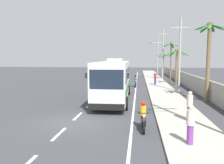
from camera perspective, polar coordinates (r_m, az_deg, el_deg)
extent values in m
plane|color=#3A3A3F|center=(14.08, -10.31, -10.06)|extent=(160.00, 160.00, 0.00)
cube|color=#A8A399|center=(23.38, 13.57, -3.45)|extent=(3.20, 90.00, 0.14)
cube|color=white|center=(12.08, -13.50, -12.88)|extent=(0.16, 2.00, 0.01)
cube|color=white|center=(15.31, -8.81, -8.68)|extent=(0.16, 2.00, 0.01)
cube|color=white|center=(18.67, -5.84, -5.94)|extent=(0.16, 2.00, 0.01)
cube|color=white|center=(22.08, -3.80, -4.03)|extent=(0.16, 2.00, 0.01)
cube|color=white|center=(25.54, -2.32, -2.63)|extent=(0.16, 2.00, 0.01)
cube|color=white|center=(29.02, -1.19, -1.56)|extent=(0.16, 2.00, 0.01)
cube|color=white|center=(32.51, -0.30, -0.72)|extent=(0.16, 2.00, 0.01)
cube|color=white|center=(36.02, 0.41, -0.05)|extent=(0.16, 2.00, 0.01)
cube|color=white|center=(39.54, 1.00, 0.51)|extent=(0.16, 2.00, 0.01)
cube|color=white|center=(43.06, 1.49, 0.97)|extent=(0.16, 2.00, 0.01)
cube|color=white|center=(46.59, 1.90, 1.37)|extent=(0.16, 2.00, 0.01)
cube|color=white|center=(50.12, 2.26, 1.71)|extent=(0.16, 2.00, 0.01)
cube|color=white|center=(53.66, 2.57, 2.00)|extent=(0.16, 2.00, 0.01)
cube|color=white|center=(57.19, 2.84, 2.26)|extent=(0.16, 2.00, 0.01)
cube|color=white|center=(60.73, 3.08, 2.49)|extent=(0.16, 2.00, 0.01)
cube|color=white|center=(28.17, 6.14, -1.83)|extent=(0.14, 70.00, 0.01)
cube|color=#9E998E|center=(27.84, 20.46, -0.38)|extent=(0.24, 60.00, 1.84)
cube|color=silver|center=(20.50, 0.53, 0.80)|extent=(2.75, 11.18, 3.20)
cube|color=#192333|center=(20.65, 0.58, 2.40)|extent=(2.77, 10.29, 1.02)
cube|color=#192333|center=(14.98, -1.45, 0.65)|extent=(2.35, 0.14, 1.34)
cube|color=#1E843D|center=(20.58, 0.53, -1.20)|extent=(2.78, 10.96, 0.58)
cube|color=black|center=(15.19, -1.47, -6.45)|extent=(2.50, 0.20, 0.44)
cube|color=#B7B7B7|center=(21.80, 0.88, 5.70)|extent=(1.45, 2.47, 0.28)
cube|color=black|center=(15.06, 4.16, 1.58)|extent=(0.12, 0.08, 0.36)
cube|color=black|center=(15.42, -6.73, 1.66)|extent=(0.12, 0.08, 0.36)
cylinder|color=black|center=(16.78, 3.54, -5.50)|extent=(0.34, 1.05, 1.04)
cylinder|color=black|center=(17.06, -4.91, -5.31)|extent=(0.34, 1.05, 1.04)
cylinder|color=black|center=(23.91, 4.27, -1.99)|extent=(0.34, 1.05, 1.04)
cylinder|color=black|center=(24.11, -1.69, -1.91)|extent=(0.34, 1.05, 1.04)
cylinder|color=black|center=(29.63, 6.14, -0.86)|extent=(0.13, 0.60, 0.60)
cylinder|color=black|center=(30.98, 6.06, -0.55)|extent=(0.15, 0.60, 0.60)
cube|color=#1947B2|center=(30.23, 6.11, -0.30)|extent=(0.29, 1.11, 0.36)
cube|color=black|center=(30.51, 6.09, 0.14)|extent=(0.27, 0.61, 0.12)
cylinder|color=gray|center=(29.72, 6.14, -0.25)|extent=(0.07, 0.32, 0.67)
cylinder|color=black|center=(29.77, 6.14, 0.61)|extent=(0.56, 0.06, 0.04)
sphere|color=#EAEACC|center=(29.66, 6.15, 0.32)|extent=(0.14, 0.14, 0.14)
cylinder|color=#2D7A47|center=(30.43, 6.10, 0.74)|extent=(0.32, 0.32, 0.65)
sphere|color=black|center=(30.39, 6.11, 1.59)|extent=(0.26, 0.26, 0.26)
cylinder|color=black|center=(11.78, 8.19, -11.75)|extent=(0.12, 0.60, 0.60)
cylinder|color=black|center=(13.08, 7.87, -9.92)|extent=(0.14, 0.60, 0.60)
cube|color=black|center=(12.32, 8.04, -9.87)|extent=(0.28, 1.11, 0.36)
cube|color=black|center=(12.55, 7.99, -8.62)|extent=(0.26, 0.61, 0.12)
cylinder|color=gray|center=(11.81, 8.18, -10.18)|extent=(0.07, 0.32, 0.67)
cylinder|color=black|center=(11.79, 8.19, -7.99)|extent=(0.56, 0.06, 0.04)
sphere|color=#EAEACC|center=(11.71, 8.21, -8.80)|extent=(0.14, 0.14, 0.14)
cylinder|color=gold|center=(12.44, 8.02, -7.39)|extent=(0.32, 0.32, 0.58)
sphere|color=red|center=(12.34, 8.05, -5.50)|extent=(0.26, 0.26, 0.26)
cylinder|color=black|center=(14.22, 19.33, -7.72)|extent=(0.28, 0.28, 0.88)
cylinder|color=beige|center=(14.06, 19.44, -4.59)|extent=(0.36, 0.36, 0.70)
sphere|color=beige|center=(13.98, 19.51, -2.74)|extent=(0.24, 0.24, 0.24)
cylinder|color=navy|center=(32.42, 11.06, 0.17)|extent=(0.28, 0.28, 0.88)
cylinder|color=red|center=(32.35, 11.09, 1.55)|extent=(0.36, 0.36, 0.70)
sphere|color=beige|center=(32.32, 11.10, 2.35)|extent=(0.23, 0.23, 0.23)
cylinder|color=#75388E|center=(10.55, 19.47, -12.65)|extent=(0.28, 0.28, 0.86)
cylinder|color=beige|center=(10.33, 19.62, -8.57)|extent=(0.36, 0.36, 0.68)
sphere|color=beige|center=(10.23, 19.71, -6.16)|extent=(0.23, 0.23, 0.23)
cylinder|color=#9E9E99|center=(26.39, 17.06, 6.49)|extent=(0.24, 0.24, 8.36)
cube|color=#9E9E99|center=(26.60, 17.28, 13.26)|extent=(2.18, 0.12, 0.12)
cylinder|color=#4C4742|center=(26.48, 15.38, 13.61)|extent=(0.08, 0.08, 0.16)
cylinder|color=#4C4742|center=(26.78, 19.18, 13.40)|extent=(0.08, 0.08, 0.16)
cylinder|color=#9E9E99|center=(41.38, 12.96, 6.95)|extent=(0.24, 0.24, 9.16)
cube|color=#9E9E99|center=(41.60, 13.08, 11.96)|extent=(2.42, 0.12, 0.12)
cylinder|color=#4C4742|center=(41.52, 11.73, 12.17)|extent=(0.08, 0.08, 0.16)
cylinder|color=#4C4742|center=(41.72, 14.44, 12.07)|extent=(0.08, 0.08, 0.16)
cylinder|color=#9E9E99|center=(41.37, 11.46, 9.88)|extent=(2.25, 0.09, 0.09)
cube|color=#4C4C51|center=(41.29, 9.88, 9.84)|extent=(0.44, 0.24, 0.14)
cylinder|color=#9E9E99|center=(56.52, 11.74, 6.78)|extent=(0.24, 0.24, 9.26)
cube|color=#9E9E99|center=(56.64, 11.81, 9.96)|extent=(2.10, 0.12, 0.12)
cylinder|color=#4C4742|center=(56.59, 10.95, 10.10)|extent=(0.08, 0.08, 0.16)
cylinder|color=#4C4742|center=(56.73, 12.67, 10.05)|extent=(0.08, 0.08, 0.16)
cylinder|color=brown|center=(40.05, 14.94, 4.93)|extent=(0.27, 0.27, 6.37)
ellipsoid|color=#28702D|center=(40.27, 16.23, 9.04)|extent=(1.73, 0.45, 0.86)
ellipsoid|color=#28702D|center=(40.90, 15.32, 9.00)|extent=(0.95, 1.72, 0.89)
ellipsoid|color=#28702D|center=(40.58, 14.01, 9.21)|extent=(1.58, 1.42, 0.68)
ellipsoid|color=#28702D|center=(39.57, 14.05, 9.32)|extent=(1.72, 1.21, 0.64)
ellipsoid|color=#28702D|center=(39.27, 15.47, 9.35)|extent=(0.68, 1.83, 0.58)
sphere|color=brown|center=(40.12, 15.07, 9.55)|extent=(0.56, 0.56, 0.56)
cylinder|color=brown|center=(48.74, 13.03, 4.27)|extent=(0.30, 0.30, 4.84)
ellipsoid|color=#28702D|center=(48.82, 14.06, 6.72)|extent=(1.70, 0.36, 0.94)
ellipsoid|color=#28702D|center=(49.54, 13.42, 6.82)|extent=(1.07, 1.75, 0.77)
ellipsoid|color=#28702D|center=(49.38, 12.55, 6.69)|extent=(1.12, 1.63, 1.02)
ellipsoid|color=#28702D|center=(48.68, 12.07, 6.89)|extent=(1.80, 0.44, 0.73)
ellipsoid|color=#28702D|center=(48.03, 12.55, 6.77)|extent=(1.36, 1.55, 0.93)
ellipsoid|color=#28702D|center=(47.97, 13.58, 6.82)|extent=(0.99, 1.77, 0.80)
sphere|color=brown|center=(48.73, 13.10, 7.17)|extent=(0.56, 0.56, 0.56)
cylinder|color=brown|center=(33.50, 16.26, 3.46)|extent=(0.32, 0.32, 4.93)
ellipsoid|color=#28702D|center=(33.72, 17.87, 7.10)|extent=(1.88, 0.54, 0.91)
ellipsoid|color=#28702D|center=(34.28, 17.22, 7.28)|extent=(1.54, 1.68, 0.70)
ellipsoid|color=#28702D|center=(34.22, 15.49, 7.16)|extent=(1.14, 1.82, 0.90)
ellipsoid|color=#28702D|center=(33.44, 14.84, 7.15)|extent=(1.86, 0.55, 0.96)
ellipsoid|color=#28702D|center=(32.67, 15.77, 7.12)|extent=(1.27, 1.73, 1.00)
ellipsoid|color=#28702D|center=(32.90, 17.53, 7.05)|extent=(1.43, 1.63, 1.01)
sphere|color=brown|center=(33.49, 16.39, 7.75)|extent=(0.56, 0.56, 0.56)
cylinder|color=brown|center=(21.58, 23.52, 4.25)|extent=(0.35, 0.35, 6.76)
ellipsoid|color=#28702D|center=(22.05, 25.49, 12.62)|extent=(1.43, 0.60, 0.60)
ellipsoid|color=#28702D|center=(22.38, 24.35, 12.50)|extent=(1.03, 1.36, 0.66)
ellipsoid|color=#28702D|center=(22.24, 22.79, 12.53)|extent=(0.86, 1.38, 0.71)
ellipsoid|color=#28702D|center=(21.99, 22.17, 12.91)|extent=(1.35, 1.13, 0.51)
ellipsoid|color=#28702D|center=(21.25, 22.74, 12.83)|extent=(1.32, 1.04, 0.73)
ellipsoid|color=#28702D|center=(21.08, 23.85, 12.96)|extent=(0.77, 1.42, 0.64)
ellipsoid|color=#28702D|center=(21.48, 25.60, 12.83)|extent=(1.30, 1.18, 0.59)
sphere|color=brown|center=(21.77, 23.92, 13.30)|extent=(0.56, 0.56, 0.56)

